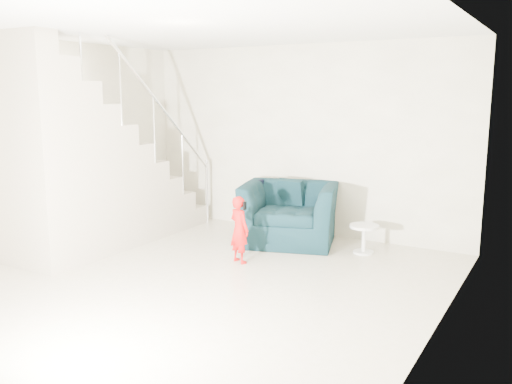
% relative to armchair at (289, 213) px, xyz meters
% --- Properties ---
extents(floor, '(5.50, 5.50, 0.00)m').
position_rel_armchair_xyz_m(floor, '(-0.14, -2.13, -0.41)').
color(floor, tan).
rests_on(floor, ground).
extents(ceiling, '(5.50, 5.50, 0.00)m').
position_rel_armchair_xyz_m(ceiling, '(-0.14, -2.13, 2.29)').
color(ceiling, silver).
rests_on(ceiling, back_wall).
extents(back_wall, '(5.00, 0.00, 5.00)m').
position_rel_armchair_xyz_m(back_wall, '(-0.14, 0.62, 0.94)').
color(back_wall, '#ACA38C').
rests_on(back_wall, floor).
extents(left_wall, '(0.00, 5.50, 5.50)m').
position_rel_armchair_xyz_m(left_wall, '(-2.64, -2.13, 0.94)').
color(left_wall, '#ACA38C').
rests_on(left_wall, floor).
extents(right_wall, '(0.00, 5.50, 5.50)m').
position_rel_armchair_xyz_m(right_wall, '(2.36, -2.13, 0.94)').
color(right_wall, '#ACA38C').
rests_on(right_wall, floor).
extents(armchair, '(1.52, 1.42, 0.81)m').
position_rel_armchair_xyz_m(armchair, '(0.00, 0.00, 0.00)').
color(armchair, black).
rests_on(armchair, floor).
extents(toddler, '(0.35, 0.29, 0.82)m').
position_rel_armchair_xyz_m(toddler, '(-0.12, -1.11, 0.00)').
color(toddler, '#AC0510').
rests_on(toddler, floor).
extents(side_table, '(0.37, 0.37, 0.37)m').
position_rel_armchair_xyz_m(side_table, '(1.06, 0.01, -0.16)').
color(side_table, silver).
rests_on(side_table, floor).
extents(staircase, '(1.02, 3.03, 3.62)m').
position_rel_armchair_xyz_m(staircase, '(-2.14, -1.58, 0.54)').
color(staircase, '#ADA089').
rests_on(staircase, floor).
extents(cushion, '(0.38, 0.18, 0.38)m').
position_rel_armchair_xyz_m(cushion, '(-0.12, 0.27, 0.24)').
color(cushion, black).
rests_on(cushion, armchair).
extents(throw, '(0.05, 0.51, 0.57)m').
position_rel_armchair_xyz_m(throw, '(-0.56, -0.02, 0.10)').
color(throw, black).
rests_on(throw, armchair).
extents(phone, '(0.02, 0.05, 0.10)m').
position_rel_armchair_xyz_m(phone, '(-0.04, -1.11, 0.30)').
color(phone, black).
rests_on(phone, toddler).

